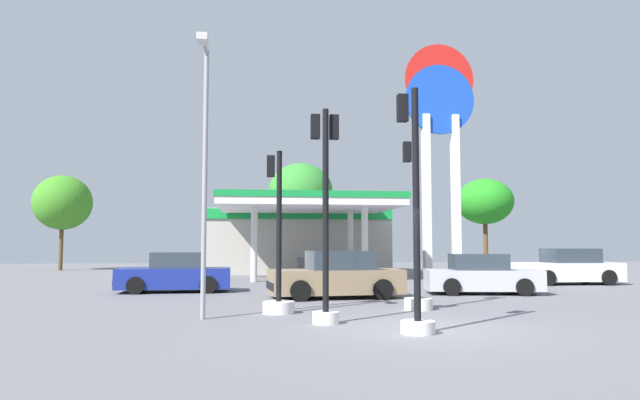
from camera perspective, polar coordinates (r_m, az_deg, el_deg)
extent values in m
plane|color=slate|center=(12.54, 10.38, -12.52)|extent=(90.00, 90.00, 0.00)
cube|color=#ADA89E|center=(36.89, -2.37, -4.14)|extent=(11.28, 5.33, 3.95)
cube|color=#148C38|center=(34.23, -2.02, -1.40)|extent=(11.28, 0.12, 0.60)
cube|color=white|center=(30.22, -1.38, -0.60)|extent=(9.05, 7.60, 0.35)
cube|color=#148C38|center=(30.24, -1.38, 0.02)|extent=(9.15, 7.70, 0.30)
cylinder|color=silver|center=(27.93, -6.56, -4.34)|extent=(0.32, 0.32, 3.63)
cylinder|color=silver|center=(28.47, 4.47, -4.36)|extent=(0.32, 0.32, 3.63)
cylinder|color=silver|center=(32.10, -6.59, -4.35)|extent=(0.32, 0.32, 3.63)
cylinder|color=silver|center=(32.58, 3.04, -4.37)|extent=(0.32, 0.32, 3.63)
cube|color=#4C4C51|center=(30.17, -1.39, -6.78)|extent=(0.90, 0.60, 1.10)
cube|color=white|center=(33.60, 10.52, 0.55)|extent=(0.40, 0.56, 9.32)
cube|color=white|center=(34.16, 13.32, 0.52)|extent=(0.40, 0.56, 9.32)
cylinder|color=blue|center=(34.80, 11.78, 9.74)|extent=(4.10, 0.22, 4.10)
cylinder|color=red|center=(35.13, 11.74, 11.67)|extent=(4.10, 0.22, 4.10)
cube|color=white|center=(35.01, 11.73, 10.69)|extent=(3.77, 0.08, 0.74)
cylinder|color=black|center=(26.86, 21.65, -7.20)|extent=(0.69, 0.25, 0.68)
cylinder|color=black|center=(28.50, 19.99, -7.07)|extent=(0.69, 0.25, 0.68)
cylinder|color=black|center=(28.20, 26.71, -6.90)|extent=(0.69, 0.25, 0.68)
cylinder|color=black|center=(29.77, 24.85, -6.80)|extent=(0.69, 0.25, 0.68)
cube|color=silver|center=(28.30, 23.32, -6.55)|extent=(4.51, 2.00, 0.81)
cube|color=#2D3842|center=(28.35, 23.56, -5.12)|extent=(2.17, 1.72, 0.68)
cube|color=black|center=(27.33, 19.26, -6.99)|extent=(0.18, 1.78, 0.25)
cylinder|color=black|center=(21.78, -17.85, -8.08)|extent=(0.64, 0.25, 0.63)
cylinder|color=black|center=(23.45, -17.23, -7.82)|extent=(0.64, 0.25, 0.63)
cylinder|color=black|center=(21.55, -11.01, -8.25)|extent=(0.64, 0.25, 0.63)
cylinder|color=black|center=(23.25, -10.89, -7.97)|extent=(0.64, 0.25, 0.63)
cube|color=navy|center=(22.46, -14.25, -7.51)|extent=(4.22, 1.92, 0.75)
cube|color=#2D3842|center=(22.42, -13.84, -5.86)|extent=(2.04, 1.63, 0.63)
cube|color=black|center=(22.72, -19.41, -7.63)|extent=(0.19, 1.65, 0.24)
cylinder|color=black|center=(18.21, -1.97, -8.99)|extent=(0.69, 0.29, 0.67)
cylinder|color=black|center=(19.97, -2.92, -8.59)|extent=(0.69, 0.29, 0.67)
cylinder|color=black|center=(18.89, 6.24, -8.80)|extent=(0.69, 0.29, 0.67)
cylinder|color=black|center=(20.59, 4.63, -8.45)|extent=(0.69, 0.29, 0.67)
cube|color=#8C7556|center=(19.36, 1.53, -8.08)|extent=(4.53, 2.26, 0.79)
cube|color=#2D3842|center=(19.36, 1.98, -6.04)|extent=(2.23, 1.82, 0.67)
cube|color=black|center=(18.96, -4.84, -8.48)|extent=(0.30, 1.74, 0.25)
cylinder|color=black|center=(22.86, 18.43, -7.91)|extent=(0.64, 0.31, 0.61)
cylinder|color=black|center=(21.29, 19.63, -8.15)|extent=(0.64, 0.31, 0.61)
cylinder|color=black|center=(22.33, 12.20, -8.12)|extent=(0.64, 0.31, 0.61)
cylinder|color=black|center=(20.71, 12.95, -8.41)|extent=(0.64, 0.31, 0.61)
cube|color=#B2B2BA|center=(21.75, 15.81, -7.63)|extent=(4.24, 2.32, 0.73)
cube|color=#2D3842|center=(21.69, 15.41, -5.98)|extent=(2.13, 1.79, 0.61)
cube|color=black|center=(22.28, 20.81, -7.70)|extent=(0.38, 1.60, 0.23)
cylinder|color=silver|center=(11.90, 9.68, -12.35)|extent=(0.69, 0.69, 0.25)
cylinder|color=black|center=(11.82, 9.52, -0.27)|extent=(0.14, 0.14, 4.74)
cube|color=black|center=(12.22, 8.19, 9.01)|extent=(0.21, 0.20, 0.57)
sphere|color=red|center=(12.37, 8.03, 9.69)|extent=(0.15, 0.15, 0.15)
sphere|color=#D89E0C|center=(12.33, 8.04, 8.88)|extent=(0.15, 0.15, 0.15)
sphere|color=green|center=(12.29, 8.05, 8.06)|extent=(0.15, 0.15, 0.15)
cylinder|color=silver|center=(16.18, 9.73, -10.13)|extent=(0.78, 0.78, 0.31)
cylinder|color=black|center=(16.11, 9.62, -1.68)|extent=(0.14, 0.14, 4.45)
cube|color=black|center=(16.40, 8.64, 4.73)|extent=(0.21, 0.20, 0.57)
sphere|color=red|center=(16.54, 8.52, 5.28)|extent=(0.15, 0.15, 0.15)
sphere|color=#D89E0C|center=(16.51, 8.52, 4.67)|extent=(0.15, 0.15, 0.15)
sphere|color=green|center=(16.49, 8.53, 4.05)|extent=(0.15, 0.15, 0.15)
cylinder|color=silver|center=(13.17, 0.57, -11.61)|extent=(0.61, 0.61, 0.27)
cylinder|color=black|center=(13.09, 0.56, -0.90)|extent=(0.14, 0.14, 4.63)
cube|color=black|center=(13.48, -0.47, 7.28)|extent=(0.21, 0.20, 0.57)
sphere|color=red|center=(13.64, -0.52, 7.92)|extent=(0.15, 0.15, 0.15)
sphere|color=#D89E0C|center=(13.60, -0.52, 7.18)|extent=(0.15, 0.15, 0.15)
sphere|color=green|center=(13.57, -0.52, 6.43)|extent=(0.15, 0.15, 0.15)
cube|color=black|center=(13.54, 1.40, 7.23)|extent=(0.21, 0.20, 0.57)
sphere|color=red|center=(13.69, 1.33, 7.87)|extent=(0.15, 0.15, 0.15)
sphere|color=#D89E0C|center=(13.66, 1.33, 7.13)|extent=(0.15, 0.15, 0.15)
sphere|color=green|center=(13.62, 1.33, 6.39)|extent=(0.15, 0.15, 0.15)
cylinder|color=silver|center=(15.16, -4.13, -10.57)|extent=(0.83, 0.83, 0.31)
cylinder|color=black|center=(15.08, -4.09, -2.53)|extent=(0.14, 0.14, 3.93)
cube|color=black|center=(15.37, -4.90, 3.35)|extent=(0.21, 0.20, 0.57)
sphere|color=red|center=(15.51, -4.91, 3.95)|extent=(0.15, 0.15, 0.15)
sphere|color=#D89E0C|center=(15.49, -4.92, 3.29)|extent=(0.15, 0.15, 0.15)
sphere|color=green|center=(15.46, -4.92, 2.63)|extent=(0.15, 0.15, 0.15)
cylinder|color=brown|center=(43.83, -24.30, -4.28)|extent=(0.27, 0.27, 3.22)
ellipsoid|color=#3C8523|center=(43.93, -24.17, -0.23)|extent=(3.97, 3.97, 3.80)
cylinder|color=brown|center=(42.54, -1.95, -4.17)|extent=(0.34, 0.34, 3.96)
ellipsoid|color=#338531|center=(42.72, -1.93, 0.89)|extent=(4.76, 4.76, 4.16)
cylinder|color=brown|center=(47.08, 16.12, -4.30)|extent=(0.35, 0.35, 3.51)
ellipsoid|color=#248D1F|center=(47.20, 16.03, -0.14)|extent=(4.46, 4.46, 3.60)
cylinder|color=gray|center=(14.23, -11.37, 1.74)|extent=(0.12, 0.12, 6.58)
cylinder|color=gray|center=(14.34, -11.36, 14.78)|extent=(0.09, 1.20, 0.09)
cube|color=beige|center=(13.76, -11.57, 15.40)|extent=(0.24, 0.44, 0.16)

